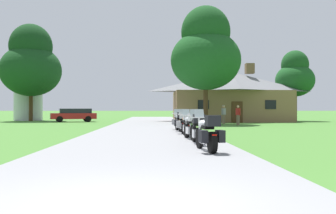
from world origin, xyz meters
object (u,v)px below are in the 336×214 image
at_px(parked_red_suv_far_left, 74,115).
at_px(motorcycle_black_fifth_in_row, 183,123).
at_px(motorcycle_white_farthest_in_row, 177,121).
at_px(tree_left_far, 31,63).
at_px(metal_silo_distant, 28,87).
at_px(tree_by_lodge_front, 206,52).
at_px(tree_right_of_lodge, 295,76).
at_px(bystander_red_shirt_beside_signpost, 238,114).
at_px(motorcycle_black_second_in_row, 197,129).
at_px(motorcycle_orange_fourth_in_row, 186,125).
at_px(motorcycle_white_nearest_to_camera, 208,134).
at_px(motorcycle_silver_sixth_in_row, 180,122).
at_px(motorcycle_silver_third_in_row, 190,126).
at_px(bystander_gray_shirt_near_lodge, 224,114).

bearing_deg(parked_red_suv_far_left, motorcycle_black_fifth_in_row, -170.70).
height_order(motorcycle_white_farthest_in_row, tree_left_far, tree_left_far).
bearing_deg(metal_silo_distant, tree_left_far, -66.91).
bearing_deg(motorcycle_white_farthest_in_row, tree_by_lodge_front, 73.87).
bearing_deg(tree_right_of_lodge, motorcycle_black_fifth_in_row, -122.97).
xyz_separation_m(bystander_red_shirt_beside_signpost, tree_right_of_lodge, (8.75, 10.58, 4.15)).
height_order(motorcycle_black_second_in_row, motorcycle_orange_fourth_in_row, same).
distance_m(motorcycle_white_nearest_to_camera, motorcycle_black_fifth_in_row, 8.81).
bearing_deg(metal_silo_distant, parked_red_suv_far_left, -40.45).
relative_size(motorcycle_white_nearest_to_camera, motorcycle_silver_sixth_in_row, 1.00).
distance_m(motorcycle_orange_fourth_in_row, metal_silo_distant, 32.46).
height_order(motorcycle_orange_fourth_in_row, bystander_red_shirt_beside_signpost, bystander_red_shirt_beside_signpost).
height_order(motorcycle_black_fifth_in_row, tree_left_far, tree_left_far).
bearing_deg(motorcycle_black_second_in_row, motorcycle_silver_third_in_row, 90.53).
xyz_separation_m(motorcycle_silver_sixth_in_row, bystander_gray_shirt_near_lodge, (4.77, 11.91, 0.34)).
relative_size(motorcycle_black_second_in_row, tree_right_of_lodge, 0.26).
xyz_separation_m(motorcycle_black_second_in_row, bystander_red_shirt_beside_signpost, (5.42, 17.60, 0.31)).
relative_size(motorcycle_white_nearest_to_camera, motorcycle_black_fifth_in_row, 1.00).
bearing_deg(parked_red_suv_far_left, motorcycle_white_farthest_in_row, -165.35).
xyz_separation_m(motorcycle_white_nearest_to_camera, motorcycle_black_second_in_row, (-0.05, 2.55, 0.01)).
xyz_separation_m(motorcycle_black_fifth_in_row, tree_by_lodge_front, (3.08, 13.71, 5.86)).
bearing_deg(motorcycle_black_fifth_in_row, metal_silo_distant, 123.07).
height_order(motorcycle_silver_sixth_in_row, tree_right_of_lodge, tree_right_of_lodge).
height_order(motorcycle_white_farthest_in_row, bystander_red_shirt_beside_signpost, bystander_red_shirt_beside_signpost).
xyz_separation_m(motorcycle_black_fifth_in_row, metal_silo_distant, (-16.45, 25.55, 3.38)).
xyz_separation_m(motorcycle_white_nearest_to_camera, tree_by_lodge_front, (2.97, 22.52, 5.86)).
relative_size(bystander_gray_shirt_near_lodge, tree_by_lodge_front, 0.16).
bearing_deg(parked_red_suv_far_left, motorcycle_silver_third_in_row, -174.69).
bearing_deg(bystander_gray_shirt_near_lodge, metal_silo_distant, 113.46).
height_order(motorcycle_white_farthest_in_row, bystander_gray_shirt_near_lodge, bystander_gray_shirt_near_lodge).
bearing_deg(tree_by_lodge_front, tree_left_far, 153.59).
relative_size(motorcycle_black_second_in_row, tree_by_lodge_front, 0.20).
xyz_separation_m(motorcycle_silver_sixth_in_row, bystander_red_shirt_beside_signpost, (5.51, 9.35, 0.32)).
relative_size(bystander_gray_shirt_near_lodge, tree_right_of_lodge, 0.21).
xyz_separation_m(motorcycle_silver_third_in_row, tree_by_lodge_front, (3.06, 17.83, 5.85)).
height_order(motorcycle_black_fifth_in_row, motorcycle_white_farthest_in_row, same).
xyz_separation_m(motorcycle_white_nearest_to_camera, motorcycle_black_fifth_in_row, (-0.10, 8.81, 0.00)).
relative_size(motorcycle_silver_sixth_in_row, tree_right_of_lodge, 0.26).
bearing_deg(motorcycle_silver_third_in_row, tree_left_far, 112.88).
bearing_deg(tree_left_far, parked_red_suv_far_left, -27.95).
relative_size(motorcycle_black_fifth_in_row, motorcycle_white_farthest_in_row, 1.00).
height_order(motorcycle_white_farthest_in_row, tree_right_of_lodge, tree_right_of_lodge).
relative_size(motorcycle_white_farthest_in_row, tree_right_of_lodge, 0.26).
xyz_separation_m(bystander_red_shirt_beside_signpost, tree_by_lodge_front, (-2.39, 2.37, 5.54)).
bearing_deg(motorcycle_silver_third_in_row, motorcycle_black_second_in_row, -95.86).
height_order(tree_by_lodge_front, metal_silo_distant, tree_by_lodge_front).
bearing_deg(parked_red_suv_far_left, tree_by_lodge_front, -132.87).
relative_size(bystander_gray_shirt_near_lodge, bystander_red_shirt_beside_signpost, 1.01).
height_order(motorcycle_silver_sixth_in_row, motorcycle_white_farthest_in_row, same).
height_order(motorcycle_black_fifth_in_row, bystander_gray_shirt_near_lodge, bystander_gray_shirt_near_lodge).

